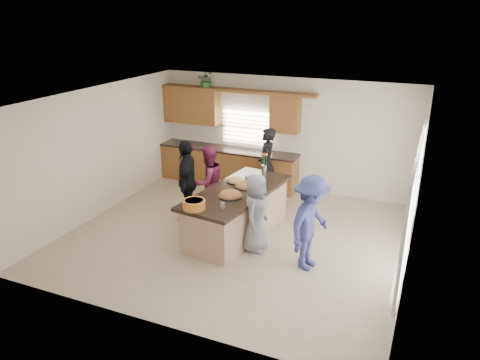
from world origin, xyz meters
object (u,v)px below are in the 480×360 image
at_px(woman_left_back, 266,164).
at_px(woman_right_back, 311,223).
at_px(woman_left_mid, 208,182).
at_px(salad_bowl, 194,204).
at_px(woman_right_front, 256,213).
at_px(island, 237,213).
at_px(woman_left_front, 187,181).

height_order(woman_left_back, woman_right_back, woman_left_back).
bearing_deg(woman_right_back, woman_left_mid, 76.92).
distance_m(salad_bowl, woman_left_back, 3.13).
xyz_separation_m(woman_left_back, woman_right_front, (0.69, -2.45, -0.11)).
height_order(salad_bowl, woman_left_mid, woman_left_mid).
distance_m(island, woman_right_back, 1.87).
xyz_separation_m(woman_left_mid, woman_right_front, (1.49, -0.99, -0.05)).
distance_m(island, woman_left_back, 2.04).
relative_size(island, salad_bowl, 6.92).
height_order(salad_bowl, woman_left_front, woman_left_front).
bearing_deg(salad_bowl, woman_right_back, 11.88).
distance_m(woman_left_back, woman_right_back, 3.23).
bearing_deg(island, woman_right_back, -14.80).
xyz_separation_m(island, woman_left_front, (-1.24, 0.21, 0.44)).
relative_size(woman_left_mid, woman_right_back, 0.94).
height_order(woman_left_back, woman_right_front, woman_left_back).
bearing_deg(salad_bowl, woman_right_front, 35.75).
xyz_separation_m(salad_bowl, woman_left_back, (0.24, 3.12, -0.17)).
distance_m(woman_left_back, woman_right_front, 2.55).
bearing_deg(island, woman_right_front, -30.05).
distance_m(salad_bowl, woman_left_front, 1.61).
xyz_separation_m(island, woman_right_back, (1.69, -0.69, 0.41)).
xyz_separation_m(woman_left_back, woman_left_front, (-1.13, -1.79, 0.03)).
bearing_deg(woman_left_mid, woman_right_back, 90.48).
relative_size(woman_left_mid, woman_right_front, 1.07).
distance_m(salad_bowl, woman_right_back, 2.08).
bearing_deg(island, salad_bowl, -99.65).
bearing_deg(salad_bowl, island, 72.84).
xyz_separation_m(woman_left_mid, woman_right_back, (2.60, -1.24, 0.05)).
bearing_deg(woman_right_front, woman_left_back, 12.58).
bearing_deg(woman_left_front, salad_bowl, 14.12).
bearing_deg(woman_left_mid, woman_left_back, 177.13).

